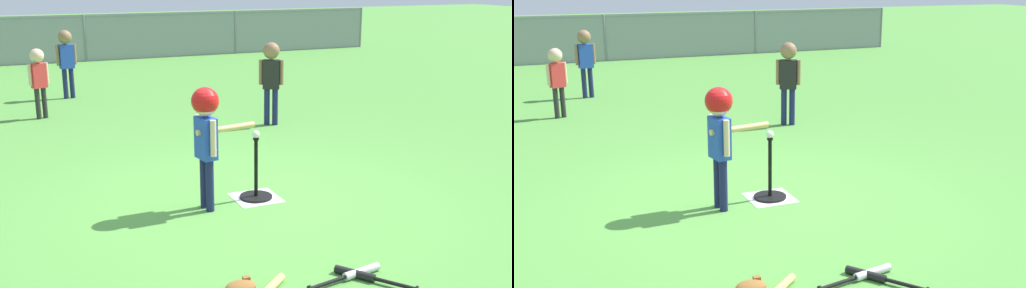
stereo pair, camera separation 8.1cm
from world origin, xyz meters
The scene contains 12 objects.
ground_plane centered at (0.00, 0.00, 0.00)m, with size 60.00×60.00×0.00m, color #51933D.
home_plate centered at (0.09, 0.10, 0.00)m, with size 0.44×0.44×0.01m, color white.
batting_tee centered at (0.09, 0.10, 0.09)m, with size 0.32×0.32×0.61m.
baseball_on_tee centered at (0.09, 0.10, 0.65)m, with size 0.07×0.07×0.07m, color white.
batter_child centered at (-0.44, 0.01, 0.82)m, with size 0.63×0.33×1.15m.
fielder_deep_left centered at (-0.97, 5.98, 0.76)m, with size 0.35×0.24×1.19m.
fielder_near_left centered at (-1.54, 4.52, 0.68)m, with size 0.30×0.21×1.06m.
fielder_near_right centered at (1.48, 2.79, 0.77)m, with size 0.32×0.24×1.19m.
spare_bat_silver centered at (0.10, -1.69, 0.03)m, with size 0.64×0.16×0.06m.
spare_bat_black centered at (0.14, -1.74, 0.03)m, with size 0.41×0.53×0.06m.
glove_by_plate centered at (-0.73, -1.55, 0.04)m, with size 0.23×0.18×0.07m.
outfield_fence centered at (0.00, 10.65, 0.62)m, with size 16.06×0.06×1.15m.
Camera 2 is at (-2.07, -5.13, 2.13)m, focal length 43.07 mm.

